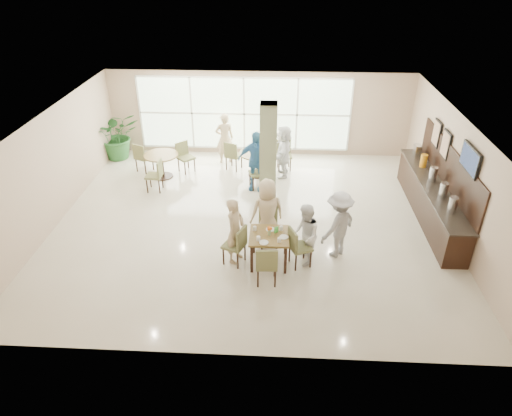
{
  "coord_description": "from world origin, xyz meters",
  "views": [
    {
      "loc": [
        0.68,
        -10.13,
        6.31
      ],
      "look_at": [
        0.2,
        -1.2,
        1.1
      ],
      "focal_mm": 32.0,
      "sensor_mm": 36.0,
      "label": 1
    }
  ],
  "objects_px": {
    "round_table_left": "(162,160)",
    "round_table_right": "(258,158)",
    "teen_standing": "(338,224)",
    "adult_b": "(283,151)",
    "buffet_counter": "(431,198)",
    "teen_right": "(305,235)",
    "adult_a": "(256,161)",
    "main_table": "(269,239)",
    "teen_far": "(267,212)",
    "teen_left": "(235,231)",
    "potted_plant": "(117,135)",
    "adult_standing": "(225,138)"
  },
  "relations": [
    {
      "from": "buffet_counter",
      "to": "teen_right",
      "type": "distance_m",
      "value": 4.04
    },
    {
      "from": "buffet_counter",
      "to": "adult_standing",
      "type": "xyz_separation_m",
      "value": [
        -5.78,
        3.19,
        0.28
      ]
    },
    {
      "from": "teen_standing",
      "to": "adult_a",
      "type": "height_order",
      "value": "adult_a"
    },
    {
      "from": "teen_standing",
      "to": "teen_left",
      "type": "bearing_deg",
      "value": -37.55
    },
    {
      "from": "round_table_left",
      "to": "round_table_right",
      "type": "distance_m",
      "value": 2.96
    },
    {
      "from": "round_table_right",
      "to": "adult_b",
      "type": "height_order",
      "value": "adult_b"
    },
    {
      "from": "teen_left",
      "to": "teen_right",
      "type": "height_order",
      "value": "teen_left"
    },
    {
      "from": "main_table",
      "to": "teen_standing",
      "type": "relative_size",
      "value": 0.54
    },
    {
      "from": "teen_right",
      "to": "adult_b",
      "type": "relative_size",
      "value": 0.9
    },
    {
      "from": "adult_b",
      "to": "adult_standing",
      "type": "distance_m",
      "value": 2.12
    },
    {
      "from": "teen_right",
      "to": "adult_b",
      "type": "bearing_deg",
      "value": -179.78
    },
    {
      "from": "round_table_left",
      "to": "adult_a",
      "type": "relative_size",
      "value": 0.59
    },
    {
      "from": "teen_standing",
      "to": "adult_b",
      "type": "xyz_separation_m",
      "value": [
        -1.25,
        4.12,
        0.0
      ]
    },
    {
      "from": "buffet_counter",
      "to": "adult_a",
      "type": "distance_m",
      "value": 4.87
    },
    {
      "from": "main_table",
      "to": "teen_left",
      "type": "height_order",
      "value": "teen_left"
    },
    {
      "from": "teen_right",
      "to": "adult_standing",
      "type": "bearing_deg",
      "value": -162.07
    },
    {
      "from": "adult_standing",
      "to": "main_table",
      "type": "bearing_deg",
      "value": 90.61
    },
    {
      "from": "teen_far",
      "to": "teen_right",
      "type": "height_order",
      "value": "teen_far"
    },
    {
      "from": "round_table_left",
      "to": "buffet_counter",
      "type": "xyz_separation_m",
      "value": [
        7.59,
        -1.97,
        -0.01
      ]
    },
    {
      "from": "round_table_left",
      "to": "round_table_right",
      "type": "relative_size",
      "value": 0.92
    },
    {
      "from": "buffet_counter",
      "to": "adult_standing",
      "type": "bearing_deg",
      "value": 151.08
    },
    {
      "from": "round_table_left",
      "to": "teen_standing",
      "type": "bearing_deg",
      "value": -37.52
    },
    {
      "from": "round_table_left",
      "to": "teen_right",
      "type": "height_order",
      "value": "teen_right"
    },
    {
      "from": "teen_far",
      "to": "round_table_right",
      "type": "bearing_deg",
      "value": -104.98
    },
    {
      "from": "teen_standing",
      "to": "main_table",
      "type": "bearing_deg",
      "value": -31.0
    },
    {
      "from": "teen_right",
      "to": "adult_b",
      "type": "height_order",
      "value": "adult_b"
    },
    {
      "from": "potted_plant",
      "to": "adult_b",
      "type": "xyz_separation_m",
      "value": [
        5.51,
        -1.08,
        0.01
      ]
    },
    {
      "from": "teen_right",
      "to": "adult_b",
      "type": "distance_m",
      "value": 4.5
    },
    {
      "from": "adult_a",
      "to": "adult_b",
      "type": "distance_m",
      "value": 1.24
    },
    {
      "from": "round_table_right",
      "to": "adult_b",
      "type": "bearing_deg",
      "value": -0.1
    },
    {
      "from": "potted_plant",
      "to": "teen_right",
      "type": "height_order",
      "value": "potted_plant"
    },
    {
      "from": "main_table",
      "to": "teen_standing",
      "type": "height_order",
      "value": "teen_standing"
    },
    {
      "from": "adult_a",
      "to": "round_table_left",
      "type": "bearing_deg",
      "value": 177.2
    },
    {
      "from": "teen_right",
      "to": "adult_b",
      "type": "xyz_separation_m",
      "value": [
        -0.49,
        4.47,
        0.08
      ]
    },
    {
      "from": "round_table_right",
      "to": "teen_right",
      "type": "bearing_deg",
      "value": -74.16
    },
    {
      "from": "potted_plant",
      "to": "teen_standing",
      "type": "relative_size",
      "value": 0.99
    },
    {
      "from": "main_table",
      "to": "teen_standing",
      "type": "bearing_deg",
      "value": 15.18
    },
    {
      "from": "adult_a",
      "to": "adult_standing",
      "type": "relative_size",
      "value": 1.08
    },
    {
      "from": "teen_standing",
      "to": "teen_far",
      "type": "bearing_deg",
      "value": -60.6
    },
    {
      "from": "adult_a",
      "to": "teen_left",
      "type": "bearing_deg",
      "value": -84.64
    },
    {
      "from": "teen_standing",
      "to": "adult_standing",
      "type": "bearing_deg",
      "value": -104.11
    },
    {
      "from": "potted_plant",
      "to": "teen_standing",
      "type": "bearing_deg",
      "value": -37.56
    },
    {
      "from": "round_table_right",
      "to": "potted_plant",
      "type": "xyz_separation_m",
      "value": [
        -4.73,
        1.08,
        0.22
      ]
    },
    {
      "from": "round_table_right",
      "to": "adult_standing",
      "type": "relative_size",
      "value": 0.68
    },
    {
      "from": "adult_b",
      "to": "adult_a",
      "type": "bearing_deg",
      "value": -37.26
    },
    {
      "from": "teen_standing",
      "to": "adult_a",
      "type": "relative_size",
      "value": 0.91
    },
    {
      "from": "teen_far",
      "to": "adult_b",
      "type": "bearing_deg",
      "value": -117.04
    },
    {
      "from": "potted_plant",
      "to": "adult_standing",
      "type": "height_order",
      "value": "adult_standing"
    },
    {
      "from": "buffet_counter",
      "to": "teen_right",
      "type": "height_order",
      "value": "buffet_counter"
    },
    {
      "from": "main_table",
      "to": "teen_left",
      "type": "relative_size",
      "value": 0.56
    }
  ]
}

